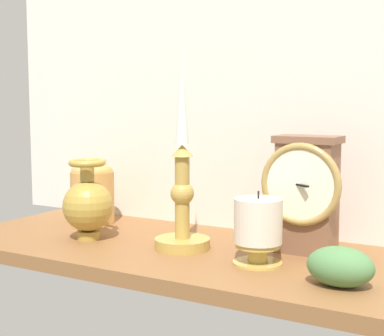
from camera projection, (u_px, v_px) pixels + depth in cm
name	position (u px, v px, depth cm)	size (l,w,h in cm)	color
ground_plane	(215.00, 258.00, 101.67)	(100.00, 36.00, 2.40)	brown
back_wall	(262.00, 63.00, 113.66)	(120.00, 2.00, 65.00)	silver
mantel_clock	(306.00, 192.00, 99.17)	(13.65, 8.51, 19.71)	brown
candlestick_tall_left	(182.00, 193.00, 102.39)	(9.63, 9.63, 33.91)	#B69545
brass_vase_bulbous	(88.00, 204.00, 109.42)	(9.25, 9.25, 14.80)	#AB8B39
brass_vase_jar	(92.00, 190.00, 123.85)	(9.01, 9.01, 13.42)	tan
pillar_candle_front	(258.00, 228.00, 93.04)	(7.80, 7.80, 11.61)	tan
ivy_sprig	(340.00, 267.00, 82.31)	(9.45, 6.61, 5.60)	#4E7E47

